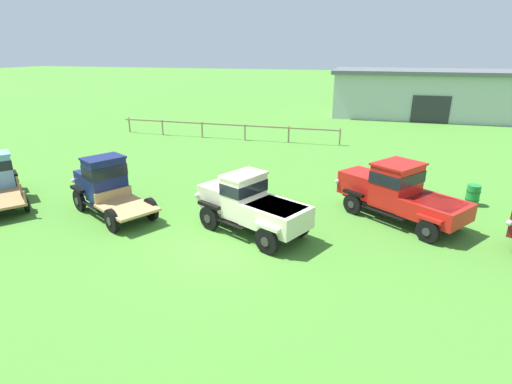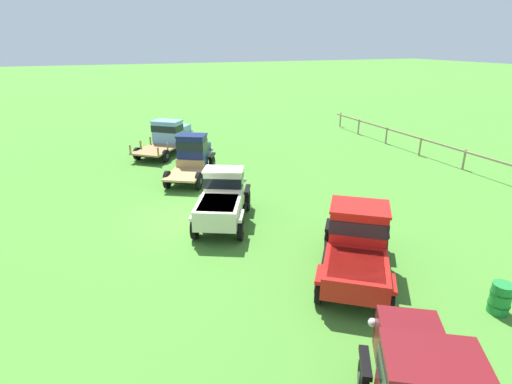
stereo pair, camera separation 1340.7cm
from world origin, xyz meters
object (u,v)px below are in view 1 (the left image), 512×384
(vintage_truck_far_side, at_px, (398,191))
(vintage_truck_second_in_line, at_px, (105,184))
(farm_shed, at_px, (469,95))
(vintage_truck_midrow_center, at_px, (250,204))
(oil_drum_beside_row, at_px, (473,195))

(vintage_truck_far_side, bearing_deg, vintage_truck_second_in_line, -167.58)
(farm_shed, bearing_deg, vintage_truck_far_side, -105.29)
(vintage_truck_second_in_line, xyz_separation_m, vintage_truck_midrow_center, (6.23, -0.27, -0.09))
(vintage_truck_far_side, height_order, oil_drum_beside_row, vintage_truck_far_side)
(farm_shed, distance_m, vintage_truck_midrow_center, 32.53)
(vintage_truck_far_side, xyz_separation_m, oil_drum_beside_row, (3.22, 2.42, -0.69))
(vintage_truck_midrow_center, xyz_separation_m, vintage_truck_far_side, (5.13, 2.77, 0.05))
(vintage_truck_midrow_center, height_order, oil_drum_beside_row, vintage_truck_midrow_center)
(vintage_truck_far_side, relative_size, oil_drum_beside_row, 5.78)
(farm_shed, height_order, oil_drum_beside_row, farm_shed)
(farm_shed, xyz_separation_m, vintage_truck_midrow_center, (-12.57, -29.98, -1.15))
(vintage_truck_second_in_line, distance_m, vintage_truck_far_side, 11.64)
(vintage_truck_midrow_center, distance_m, oil_drum_beside_row, 9.85)
(vintage_truck_far_side, bearing_deg, vintage_truck_midrow_center, -151.61)
(vintage_truck_second_in_line, bearing_deg, vintage_truck_far_side, 12.42)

